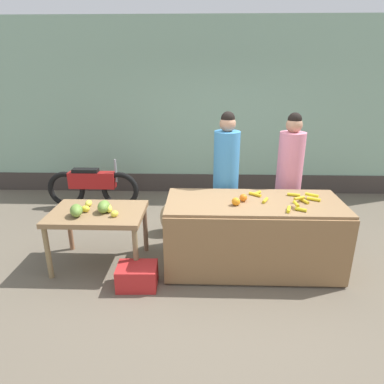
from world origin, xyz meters
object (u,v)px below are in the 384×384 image
(parked_motorcycle, at_px, (93,186))
(produce_crate, at_px, (137,276))
(vendor_woman_blue_shirt, at_px, (226,179))
(vendor_woman_pink_shirt, at_px, (289,179))
(produce_sack, at_px, (172,218))

(parked_motorcycle, height_order, produce_crate, parked_motorcycle)
(vendor_woman_blue_shirt, xyz_separation_m, vendor_woman_pink_shirt, (0.85, 0.04, -0.01))
(produce_sack, bearing_deg, parked_motorcycle, 147.06)
(vendor_woman_pink_shirt, distance_m, produce_crate, 2.36)
(parked_motorcycle, bearing_deg, produce_sack, -32.94)
(vendor_woman_pink_shirt, bearing_deg, produce_sack, 174.38)
(vendor_woman_blue_shirt, height_order, vendor_woman_pink_shirt, vendor_woman_blue_shirt)
(vendor_woman_pink_shirt, height_order, parked_motorcycle, vendor_woman_pink_shirt)
(vendor_woman_pink_shirt, height_order, produce_sack, vendor_woman_pink_shirt)
(vendor_woman_pink_shirt, bearing_deg, produce_crate, -147.71)
(parked_motorcycle, distance_m, produce_crate, 2.61)
(vendor_woman_pink_shirt, xyz_separation_m, parked_motorcycle, (-3.08, 1.11, -0.50))
(parked_motorcycle, distance_m, produce_sack, 1.75)
(vendor_woman_pink_shirt, relative_size, produce_sack, 3.74)
(produce_crate, distance_m, produce_sack, 1.38)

